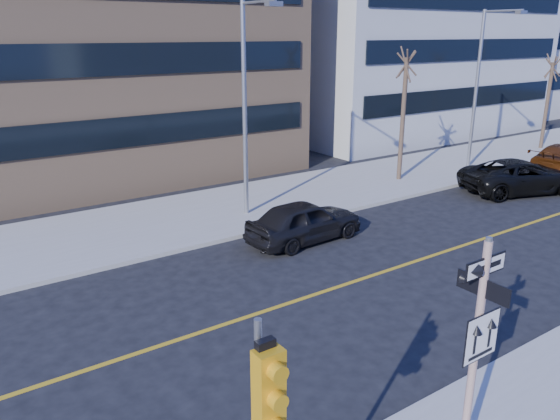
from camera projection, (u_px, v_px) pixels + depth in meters
ground at (359, 393)px, 11.20m from camera, size 120.00×120.00×0.00m
far_sidewalk at (452, 164)px, 30.30m from camera, size 66.00×6.00×0.15m
road_centerline at (521, 226)px, 20.82m from camera, size 40.00×0.14×0.01m
sign_pole at (477, 344)px, 8.48m from camera, size 0.92×0.92×4.06m
traffic_signal at (267, 415)px, 6.02m from camera, size 0.32×0.45×4.00m
parked_car_a at (304, 221)px, 19.16m from camera, size 1.96×4.44×1.49m
parked_car_c at (521, 176)px, 25.03m from camera, size 4.25×6.05×1.53m
streetlight_a at (248, 97)px, 20.30m from camera, size 0.55×2.25×8.00m
streetlight_b at (481, 80)px, 27.88m from camera, size 0.55×2.25×8.00m
street_tree_west at (406, 67)px, 25.36m from camera, size 1.80×1.80×6.35m
street_tree_east at (552, 69)px, 32.81m from camera, size 1.80×1.80×5.75m
building_grey_mid at (383, 26)px, 40.63m from camera, size 20.00×16.00×15.00m
building_grey_far at (514, 22)px, 54.18m from camera, size 18.00×18.00×16.00m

